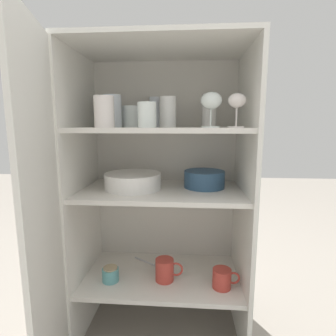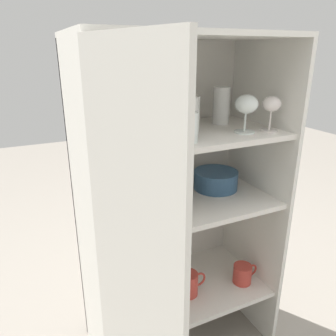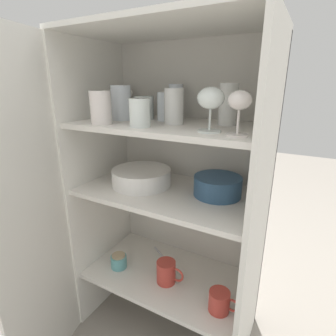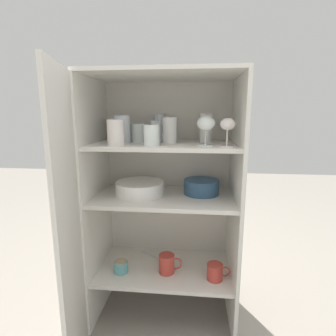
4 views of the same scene
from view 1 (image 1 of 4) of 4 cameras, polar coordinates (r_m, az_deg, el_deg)
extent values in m
cube|color=silver|center=(1.40, -0.58, -4.52)|extent=(0.76, 0.02, 1.30)
cube|color=white|center=(1.29, -18.03, -6.22)|extent=(0.02, 0.43, 1.30)
cube|color=white|center=(1.22, 16.15, -6.99)|extent=(0.02, 0.43, 1.30)
cube|color=white|center=(1.20, -1.57, 24.84)|extent=(0.76, 0.43, 0.02)
cube|color=silver|center=(1.36, -1.35, -22.46)|extent=(0.72, 0.40, 0.02)
cube|color=silver|center=(1.19, -1.43, -5.10)|extent=(0.72, 0.40, 0.02)
cube|color=silver|center=(1.16, -1.49, 8.34)|extent=(0.72, 0.40, 0.02)
cube|color=silver|center=(0.94, -25.26, -12.66)|extent=(0.11, 0.37, 1.30)
cylinder|color=white|center=(1.31, -2.72, 12.03)|extent=(0.06, 0.06, 0.14)
cylinder|color=white|center=(1.22, 8.97, 12.21)|extent=(0.07, 0.07, 0.15)
cylinder|color=white|center=(1.24, -8.16, 11.00)|extent=(0.08, 0.08, 0.10)
cylinder|color=white|center=(1.04, -4.60, 11.42)|extent=(0.07, 0.07, 0.10)
cylinder|color=white|center=(1.23, -3.06, 11.49)|extent=(0.08, 0.08, 0.11)
cylinder|color=silver|center=(1.07, -13.72, 11.77)|extent=(0.08, 0.08, 0.12)
cylinder|color=white|center=(1.15, -0.04, 12.07)|extent=(0.07, 0.07, 0.13)
cylinder|color=white|center=(1.19, -12.04, 11.99)|extent=(0.08, 0.08, 0.14)
cylinder|color=white|center=(1.05, 9.25, 8.83)|extent=(0.07, 0.07, 0.01)
cylinder|color=white|center=(1.05, 9.30, 10.74)|extent=(0.01, 0.01, 0.06)
ellipsoid|color=white|center=(1.06, 9.39, 14.28)|extent=(0.08, 0.08, 0.07)
cylinder|color=white|center=(1.36, -13.96, 8.77)|extent=(0.06, 0.06, 0.01)
cylinder|color=white|center=(1.36, -14.02, 10.33)|extent=(0.01, 0.01, 0.07)
ellipsoid|color=white|center=(1.36, -14.12, 12.95)|extent=(0.07, 0.07, 0.06)
cylinder|color=silver|center=(1.04, 14.58, 8.65)|extent=(0.06, 0.06, 0.01)
cylinder|color=silver|center=(1.04, 14.66, 10.70)|extent=(0.01, 0.01, 0.07)
ellipsoid|color=silver|center=(1.05, 14.80, 14.05)|extent=(0.07, 0.07, 0.05)
cylinder|color=white|center=(1.21, -7.59, -4.26)|extent=(0.26, 0.26, 0.01)
cylinder|color=white|center=(1.21, -7.60, -3.85)|extent=(0.26, 0.26, 0.01)
cylinder|color=white|center=(1.21, -7.61, -3.43)|extent=(0.26, 0.26, 0.01)
cylinder|color=white|center=(1.20, -7.62, -3.01)|extent=(0.26, 0.26, 0.01)
cylinder|color=white|center=(1.20, -7.63, -2.59)|extent=(0.26, 0.26, 0.01)
cylinder|color=white|center=(1.20, -7.64, -2.17)|extent=(0.26, 0.26, 0.01)
cylinder|color=white|center=(1.20, -7.65, -1.75)|extent=(0.26, 0.26, 0.01)
cylinder|color=white|center=(1.20, -7.66, -1.33)|extent=(0.26, 0.26, 0.01)
cylinder|color=#33567A|center=(1.23, 7.90, -2.41)|extent=(0.19, 0.19, 0.08)
torus|color=#33567A|center=(1.22, 7.94, -0.81)|extent=(0.18, 0.18, 0.01)
cylinder|color=#BC3D33|center=(1.29, -0.76, -21.29)|extent=(0.08, 0.08, 0.10)
torus|color=#BC3D33|center=(1.28, 1.73, -21.17)|extent=(0.07, 0.01, 0.07)
cylinder|color=#BC3D33|center=(1.27, 11.62, -22.49)|extent=(0.08, 0.08, 0.09)
torus|color=#BC3D33|center=(1.27, 14.07, -22.22)|extent=(0.06, 0.01, 0.06)
cylinder|color=#5BA3A8|center=(1.32, -12.40, -21.73)|extent=(0.08, 0.08, 0.06)
cylinder|color=tan|center=(1.30, -12.45, -20.48)|extent=(0.06, 0.06, 0.01)
cylinder|color=silver|center=(1.45, -4.90, -19.62)|extent=(0.13, 0.08, 0.01)
ellipsoid|color=silver|center=(1.41, -2.50, -20.44)|extent=(0.04, 0.04, 0.01)
camera|label=2|loc=(0.72, -79.75, 24.22)|focal=35.00mm
camera|label=3|loc=(0.48, 60.95, 21.12)|focal=28.00mm
camera|label=4|loc=(0.22, 171.69, 27.17)|focal=28.00mm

